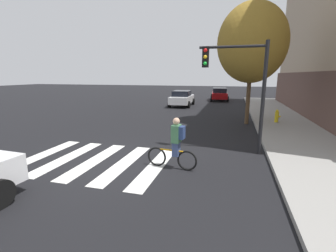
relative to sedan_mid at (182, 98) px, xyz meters
name	(u,v)px	position (x,y,z in m)	size (l,w,h in m)	color
ground_plane	(107,162)	(0.68, -15.77, -0.77)	(120.00, 120.00, 0.00)	black
crosswalk_stripes	(95,160)	(0.21, -15.77, -0.77)	(5.07, 3.76, 0.01)	silver
sedan_mid	(182,98)	(0.00, 0.00, 0.00)	(2.09, 4.37, 1.50)	silver
sedan_far	(220,94)	(3.24, 6.22, 0.00)	(2.27, 4.43, 1.49)	maroon
cyclist	(175,144)	(3.15, -15.75, 0.07)	(1.71, 0.38, 1.69)	black
traffic_light_near	(241,79)	(5.08, -13.45, 2.09)	(2.47, 0.28, 4.20)	black
fire_hydrant	(277,116)	(7.48, -7.25, -0.24)	(0.33, 0.22, 0.78)	gold
street_tree_near	(252,43)	(5.72, -7.49, 4.03)	(4.00, 4.00, 7.11)	#4C3823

